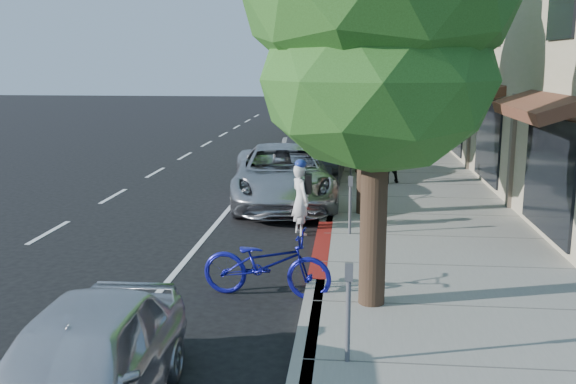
# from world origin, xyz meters

# --- Properties ---
(ground) EXTENTS (120.00, 120.00, 0.00)m
(ground) POSITION_xyz_m (0.00, 0.00, 0.00)
(ground) COLOR black
(ground) RESTS_ON ground
(sidewalk) EXTENTS (4.60, 56.00, 0.15)m
(sidewalk) POSITION_xyz_m (2.30, 8.00, 0.07)
(sidewalk) COLOR gray
(sidewalk) RESTS_ON ground
(curb) EXTENTS (0.30, 56.00, 0.15)m
(curb) POSITION_xyz_m (0.00, 8.00, 0.07)
(curb) COLOR #9E998E
(curb) RESTS_ON ground
(curb_red_segment) EXTENTS (0.32, 4.00, 0.15)m
(curb_red_segment) POSITION_xyz_m (0.00, 1.00, 0.07)
(curb_red_segment) COLOR maroon
(curb_red_segment) RESTS_ON ground
(storefront_building) EXTENTS (10.00, 36.00, 7.00)m
(storefront_building) POSITION_xyz_m (9.60, 18.00, 3.50)
(storefront_building) COLOR #B9AA8E
(storefront_building) RESTS_ON ground
(street_tree_1) EXTENTS (4.45, 4.45, 7.42)m
(street_tree_1) POSITION_xyz_m (0.90, 4.00, 4.60)
(street_tree_1) COLOR black
(street_tree_1) RESTS_ON ground
(street_tree_2) EXTENTS (4.04, 4.04, 6.93)m
(street_tree_2) POSITION_xyz_m (0.90, 10.00, 4.32)
(street_tree_2) COLOR black
(street_tree_2) RESTS_ON ground
(street_tree_3) EXTENTS (5.19, 5.19, 7.94)m
(street_tree_3) POSITION_xyz_m (0.90, 16.00, 4.83)
(street_tree_3) COLOR black
(street_tree_3) RESTS_ON ground
(street_tree_4) EXTENTS (5.14, 5.14, 7.90)m
(street_tree_4) POSITION_xyz_m (0.90, 22.00, 4.81)
(street_tree_4) COLOR black
(street_tree_4) RESTS_ON ground
(street_tree_5) EXTENTS (4.72, 4.72, 6.88)m
(street_tree_5) POSITION_xyz_m (0.90, 28.00, 4.13)
(street_tree_5) COLOR black
(street_tree_5) RESTS_ON ground
(cyclist) EXTENTS (0.61, 0.68, 1.57)m
(cyclist) POSITION_xyz_m (-0.54, 2.43, 0.78)
(cyclist) COLOR white
(cyclist) RESTS_ON ground
(bicycle) EXTENTS (2.19, 0.97, 1.12)m
(bicycle) POSITION_xyz_m (-0.78, -1.49, 0.56)
(bicycle) COLOR navy
(bicycle) RESTS_ON ground
(silver_suv) EXTENTS (3.34, 5.96, 1.57)m
(silver_suv) POSITION_xyz_m (-1.28, 5.50, 0.79)
(silver_suv) COLOR #B4B3B8
(silver_suv) RESTS_ON ground
(dark_sedan) EXTENTS (1.87, 5.02, 1.64)m
(dark_sedan) POSITION_xyz_m (-0.58, 9.00, 0.82)
(dark_sedan) COLOR #222528
(dark_sedan) RESTS_ON ground
(white_pickup) EXTENTS (2.66, 5.69, 1.61)m
(white_pickup) POSITION_xyz_m (-0.86, 15.06, 0.80)
(white_pickup) COLOR #B9B9B9
(white_pickup) RESTS_ON ground
(dark_suv_far) EXTENTS (2.34, 4.88, 1.61)m
(dark_suv_far) POSITION_xyz_m (-1.17, 24.19, 0.80)
(dark_suv_far) COLOR black
(dark_suv_far) RESTS_ON ground
(near_car_a) EXTENTS (1.65, 3.93, 1.33)m
(near_car_a) POSITION_xyz_m (-2.20, -5.50, 0.66)
(near_car_a) COLOR silver
(near_car_a) RESTS_ON ground
(pedestrian) EXTENTS (0.99, 0.92, 1.62)m
(pedestrian) POSITION_xyz_m (1.64, 8.06, 0.96)
(pedestrian) COLOR black
(pedestrian) RESTS_ON sidewalk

